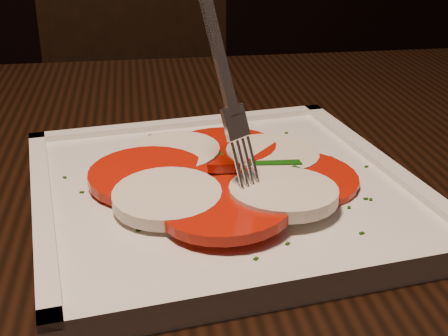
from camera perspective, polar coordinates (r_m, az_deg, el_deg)
name	(u,v)px	position (r m, az deg, el deg)	size (l,w,h in m)	color
table	(287,239)	(0.67, 5.82, -6.46)	(1.29, 0.94, 0.75)	black
chair	(143,112)	(1.42, -7.46, 5.11)	(0.44, 0.44, 0.93)	black
plate	(224,192)	(0.53, 0.00, -2.23)	(0.31, 0.31, 0.01)	white
caprese_salad	(224,175)	(0.52, 0.02, -0.64)	(0.26, 0.25, 0.02)	#C11004
fork	(210,53)	(0.48, -1.26, 10.51)	(0.03, 0.07, 0.19)	white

